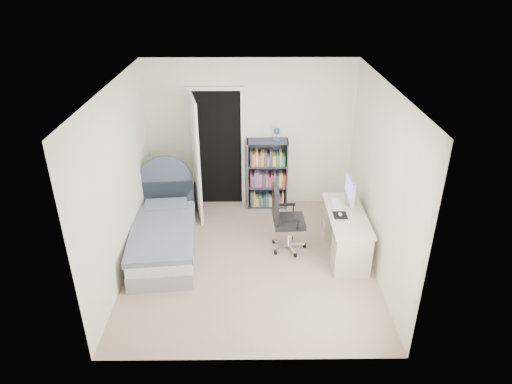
{
  "coord_description": "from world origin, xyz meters",
  "views": [
    {
      "loc": [
        0.03,
        -5.34,
        3.83
      ],
      "look_at": [
        0.08,
        0.06,
        1.07
      ],
      "focal_mm": 32.0,
      "sensor_mm": 36.0,
      "label": 1
    }
  ],
  "objects_px": {
    "nightstand": "(182,186)",
    "bookcase": "(267,176)",
    "office_chair": "(284,216)",
    "desk": "(345,231)",
    "bed": "(164,234)",
    "floor_lamp": "(197,178)"
  },
  "relations": [
    {
      "from": "bookcase",
      "to": "office_chair",
      "type": "xyz_separation_m",
      "value": [
        0.19,
        -1.33,
        -0.01
      ]
    },
    {
      "from": "nightstand",
      "to": "desk",
      "type": "bearing_deg",
      "value": -28.11
    },
    {
      "from": "floor_lamp",
      "to": "desk",
      "type": "xyz_separation_m",
      "value": [
        2.26,
        -1.3,
        -0.23
      ]
    },
    {
      "from": "bookcase",
      "to": "desk",
      "type": "xyz_separation_m",
      "value": [
        1.08,
        -1.43,
        -0.21
      ]
    },
    {
      "from": "desk",
      "to": "bookcase",
      "type": "bearing_deg",
      "value": 127.13
    },
    {
      "from": "floor_lamp",
      "to": "office_chair",
      "type": "xyz_separation_m",
      "value": [
        1.37,
        -1.21,
        -0.04
      ]
    },
    {
      "from": "desk",
      "to": "office_chair",
      "type": "distance_m",
      "value": 0.91
    },
    {
      "from": "bed",
      "to": "nightstand",
      "type": "xyz_separation_m",
      "value": [
        0.09,
        1.27,
        0.16
      ]
    },
    {
      "from": "bed",
      "to": "floor_lamp",
      "type": "relative_size",
      "value": 1.35
    },
    {
      "from": "desk",
      "to": "bed",
      "type": "bearing_deg",
      "value": 178.26
    },
    {
      "from": "bed",
      "to": "nightstand",
      "type": "bearing_deg",
      "value": 85.83
    },
    {
      "from": "bookcase",
      "to": "floor_lamp",
      "type": "bearing_deg",
      "value": -174.09
    },
    {
      "from": "nightstand",
      "to": "bookcase",
      "type": "height_order",
      "value": "bookcase"
    },
    {
      "from": "bed",
      "to": "bookcase",
      "type": "bearing_deg",
      "value": 41.1
    },
    {
      "from": "desk",
      "to": "office_chair",
      "type": "bearing_deg",
      "value": 173.85
    },
    {
      "from": "bookcase",
      "to": "office_chair",
      "type": "relative_size",
      "value": 1.43
    },
    {
      "from": "bed",
      "to": "nightstand",
      "type": "height_order",
      "value": "bed"
    },
    {
      "from": "bed",
      "to": "desk",
      "type": "bearing_deg",
      "value": -1.74
    },
    {
      "from": "bookcase",
      "to": "desk",
      "type": "distance_m",
      "value": 1.8
    },
    {
      "from": "nightstand",
      "to": "bookcase",
      "type": "relative_size",
      "value": 0.45
    },
    {
      "from": "bed",
      "to": "office_chair",
      "type": "bearing_deg",
      "value": 0.52
    },
    {
      "from": "bookcase",
      "to": "nightstand",
      "type": "bearing_deg",
      "value": -177.06
    }
  ]
}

